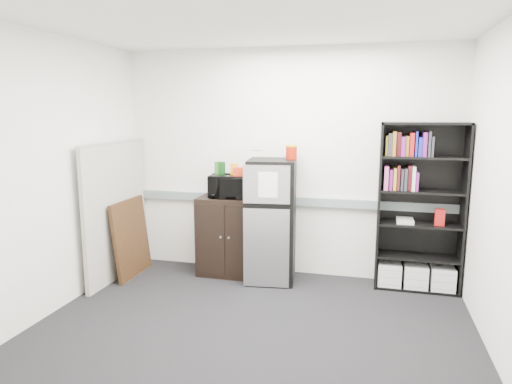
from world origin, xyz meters
TOP-DOWN VIEW (x-y plane):
  - floor at (0.00, 0.00)m, footprint 4.00×4.00m
  - wall_back at (0.00, 1.75)m, footprint 4.00×0.02m
  - wall_left at (-2.00, 0.00)m, footprint 0.02×3.50m
  - ceiling at (0.00, 0.00)m, footprint 4.00×3.50m
  - electrical_raceway at (0.00, 1.72)m, footprint 3.92×0.05m
  - wall_note at (-0.35, 1.74)m, footprint 0.14×0.00m
  - bookshelf at (1.53, 1.57)m, footprint 0.90×0.34m
  - cubicle_partition at (-1.90, 1.08)m, footprint 0.06×1.30m
  - cabinet at (-0.62, 1.50)m, footprint 0.76×0.51m
  - microwave at (-0.62, 1.48)m, footprint 0.51×0.37m
  - snack_box_a at (-0.78, 1.52)m, footprint 0.08×0.06m
  - snack_box_b at (-0.73, 1.52)m, footprint 0.07×0.05m
  - snack_box_c at (-0.58, 1.52)m, footprint 0.08×0.06m
  - snack_bag at (-0.48, 1.47)m, footprint 0.20×0.15m
  - refrigerator at (-0.10, 1.42)m, footprint 0.59×0.62m
  - coffee_can at (0.10, 1.55)m, footprint 0.13×0.13m
  - framed_poster at (-1.77, 1.16)m, footprint 0.14×0.72m

SIDE VIEW (x-z plane):
  - floor at x=0.00m, z-range 0.00..0.00m
  - framed_poster at x=-1.77m, z-range 0.00..0.93m
  - cabinet at x=-0.62m, z-range 0.00..0.96m
  - refrigerator at x=-0.10m, z-range 0.00..1.43m
  - cubicle_partition at x=-1.90m, z-range 0.00..1.62m
  - electrical_raceway at x=0.00m, z-range 0.85..0.95m
  - bookshelf at x=1.53m, z-range -0.01..1.84m
  - microwave at x=-0.62m, z-range 0.96..1.22m
  - snack_bag at x=-0.48m, z-range 1.22..1.32m
  - snack_box_c at x=-0.58m, z-range 1.22..1.36m
  - snack_box_a at x=-0.78m, z-range 1.22..1.37m
  - snack_box_b at x=-0.73m, z-range 1.22..1.37m
  - wall_back at x=0.00m, z-range 0.00..2.70m
  - wall_left at x=-2.00m, z-range 0.00..2.70m
  - coffee_can at x=0.10m, z-range 1.43..1.61m
  - wall_note at x=-0.35m, z-range 1.50..1.60m
  - ceiling at x=0.00m, z-range 2.69..2.71m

